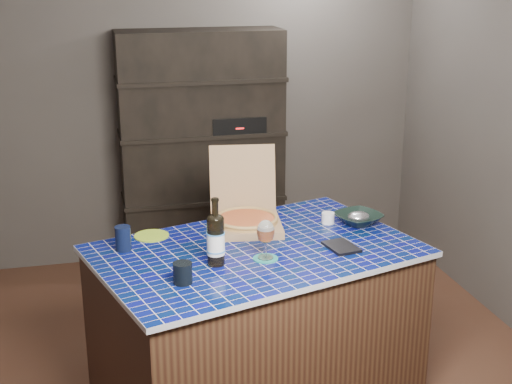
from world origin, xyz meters
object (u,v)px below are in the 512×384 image
object	(u,v)px
wine_glass	(266,233)
dvd_case	(341,247)
pizza_box	(246,217)
mead_bottle	(216,239)
kitchen_island	(256,325)
bowl	(358,219)

from	to	relation	value
wine_glass	dvd_case	xyz separation A→B (m)	(0.41, 0.04, -0.13)
pizza_box	dvd_case	world-z (taller)	pizza_box
pizza_box	wine_glass	distance (m)	0.46
mead_bottle	wine_glass	world-z (taller)	mead_bottle
pizza_box	kitchen_island	bearing A→B (deg)	-85.55
bowl	dvd_case	bearing A→B (deg)	-124.43
bowl	pizza_box	bearing A→B (deg)	171.21
wine_glass	bowl	bearing A→B (deg)	29.80
wine_glass	mead_bottle	bearing A→B (deg)	-178.45
mead_bottle	bowl	size ratio (longest dim) A/B	1.37
pizza_box	dvd_case	distance (m)	0.58
kitchen_island	wine_glass	distance (m)	0.59
mead_bottle	bowl	xyz separation A→B (m)	(0.87, 0.36, -0.10)
kitchen_island	pizza_box	distance (m)	0.58
wine_glass	bowl	distance (m)	0.73
bowl	wine_glass	bearing A→B (deg)	-150.20
pizza_box	bowl	xyz separation A→B (m)	(0.62, -0.10, -0.03)
dvd_case	bowl	xyz separation A→B (m)	(0.22, 0.31, 0.02)
mead_bottle	wine_glass	xyz separation A→B (m)	(0.25, 0.01, 0.01)
mead_bottle	dvd_case	world-z (taller)	mead_bottle
kitchen_island	wine_glass	size ratio (longest dim) A/B	9.21
kitchen_island	wine_glass	world-z (taller)	wine_glass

